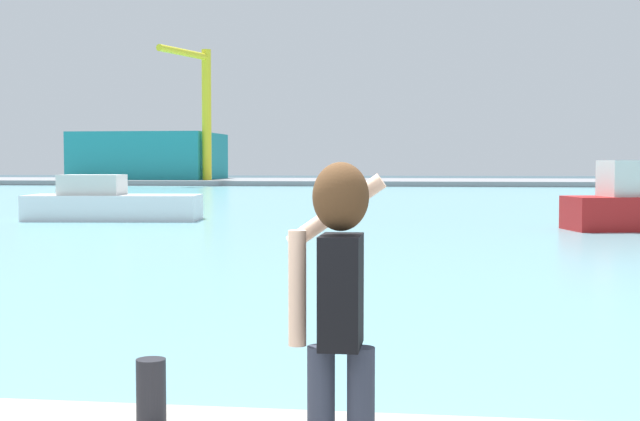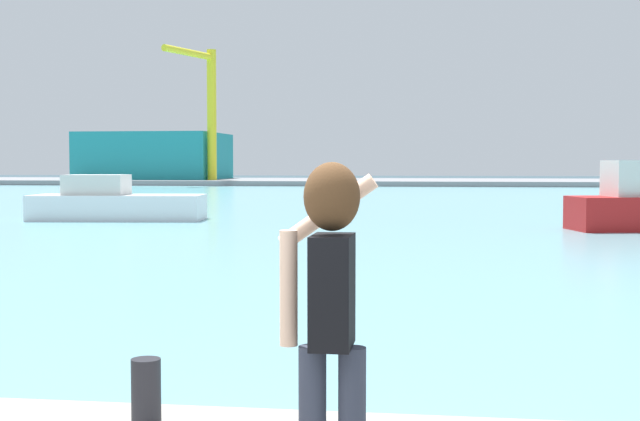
# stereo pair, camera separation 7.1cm
# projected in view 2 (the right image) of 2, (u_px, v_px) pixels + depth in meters

# --- Properties ---
(ground_plane) EXTENTS (220.00, 220.00, 0.00)m
(ground_plane) POSITION_uv_depth(u_px,v_px,m) (422.00, 201.00, 53.69)
(ground_plane) COLOR #334751
(harbor_water) EXTENTS (140.00, 100.00, 0.02)m
(harbor_water) POSITION_uv_depth(u_px,v_px,m) (423.00, 199.00, 55.66)
(harbor_water) COLOR #6BA8B2
(harbor_water) RESTS_ON ground_plane
(far_shore_dock) EXTENTS (140.00, 20.00, 0.53)m
(far_shore_dock) POSITION_uv_depth(u_px,v_px,m) (432.00, 182.00, 95.19)
(far_shore_dock) COLOR gray
(far_shore_dock) RESTS_ON ground_plane
(person_photographer) EXTENTS (0.52, 0.55, 1.74)m
(person_photographer) POSITION_uv_depth(u_px,v_px,m) (330.00, 298.00, 4.34)
(person_photographer) COLOR #2D3342
(person_photographer) RESTS_ON quay_promenade
(harbor_bollard) EXTENTS (0.20, 0.20, 0.45)m
(harbor_bollard) POSITION_uv_depth(u_px,v_px,m) (146.00, 392.00, 5.78)
(harbor_bollard) COLOR black
(harbor_bollard) RESTS_ON quay_promenade
(boat_moored) EXTENTS (7.03, 3.23, 1.82)m
(boat_moored) POSITION_uv_depth(u_px,v_px,m) (114.00, 203.00, 35.10)
(boat_moored) COLOR white
(boat_moored) RESTS_ON harbor_water
(warehouse_left) EXTENTS (14.88, 13.23, 5.21)m
(warehouse_left) POSITION_uv_depth(u_px,v_px,m) (156.00, 156.00, 99.83)
(warehouse_left) COLOR teal
(warehouse_left) RESTS_ON far_shore_dock
(port_crane) EXTENTS (3.36, 8.71, 13.83)m
(port_crane) POSITION_uv_depth(u_px,v_px,m) (207.00, 101.00, 92.13)
(port_crane) COLOR yellow
(port_crane) RESTS_ON far_shore_dock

